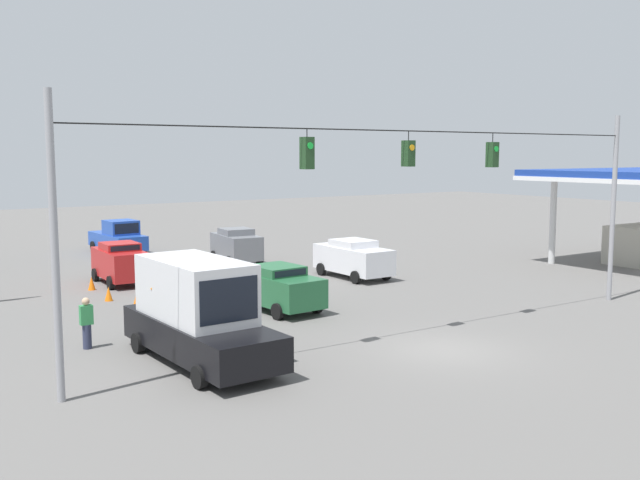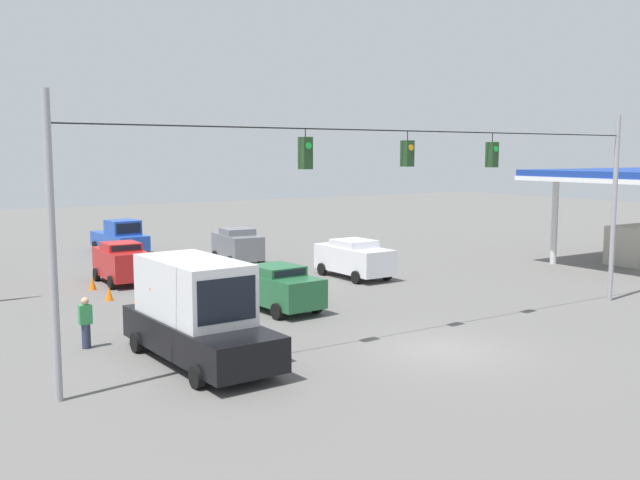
# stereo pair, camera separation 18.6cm
# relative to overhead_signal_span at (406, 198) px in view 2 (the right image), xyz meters

# --- Properties ---
(ground_plane) EXTENTS (140.00, 140.00, 0.00)m
(ground_plane) POSITION_rel_overhead_signal_span_xyz_m (-0.03, 1.88, -4.80)
(ground_plane) COLOR #605E5B
(overhead_signal_span) EXTENTS (23.09, 0.38, 7.86)m
(overhead_signal_span) POSITION_rel_overhead_signal_span_xyz_m (0.00, 0.00, 0.00)
(overhead_signal_span) COLOR #939399
(overhead_signal_span) RESTS_ON ground_plane
(box_truck_black_parked_shoulder) EXTENTS (2.70, 6.73, 3.12)m
(box_truck_black_parked_shoulder) POSITION_rel_overhead_signal_span_xyz_m (7.04, -1.34, -3.28)
(box_truck_black_parked_shoulder) COLOR black
(box_truck_black_parked_shoulder) RESTS_ON ground_plane
(sedan_green_withflow_mid) EXTENTS (2.32, 4.50, 1.82)m
(sedan_green_withflow_mid) POSITION_rel_overhead_signal_span_xyz_m (1.47, -6.20, -3.85)
(sedan_green_withflow_mid) COLOR #236038
(sedan_green_withflow_mid) RESTS_ON ground_plane
(sedan_white_oncoming_far) EXTENTS (2.13, 4.58, 1.94)m
(sedan_white_oncoming_far) POSITION_rel_overhead_signal_span_xyz_m (-5.58, -10.63, -3.79)
(sedan_white_oncoming_far) COLOR silver
(sedan_white_oncoming_far) RESTS_ON ground_plane
(sedan_red_withflow_far) EXTENTS (2.03, 4.00, 2.01)m
(sedan_red_withflow_far) POSITION_rel_overhead_signal_span_xyz_m (4.80, -15.55, -3.76)
(sedan_red_withflow_far) COLOR red
(sedan_red_withflow_far) RESTS_ON ground_plane
(sedan_grey_oncoming_deep) EXTENTS (2.30, 3.97, 2.02)m
(sedan_grey_oncoming_deep) POSITION_rel_overhead_signal_span_xyz_m (-2.82, -18.20, -3.76)
(sedan_grey_oncoming_deep) COLOR slate
(sedan_grey_oncoming_deep) RESTS_ON ground_plane
(pickup_truck_blue_withflow_deep) EXTENTS (2.43, 5.30, 2.12)m
(pickup_truck_blue_withflow_deep) POSITION_rel_overhead_signal_span_xyz_m (1.44, -26.24, -3.83)
(pickup_truck_blue_withflow_deep) COLOR #234CB2
(pickup_truck_blue_withflow_deep) RESTS_ON ground_plane
(traffic_cone_nearest) EXTENTS (0.34, 0.34, 0.62)m
(traffic_cone_nearest) POSITION_rel_overhead_signal_span_xyz_m (6.31, -3.85, -4.49)
(traffic_cone_nearest) COLOR orange
(traffic_cone_nearest) RESTS_ON ground_plane
(traffic_cone_second) EXTENTS (0.34, 0.34, 0.62)m
(traffic_cone_second) POSITION_rel_overhead_signal_span_xyz_m (6.28, -6.58, -4.49)
(traffic_cone_second) COLOR orange
(traffic_cone_second) RESTS_ON ground_plane
(traffic_cone_third) EXTENTS (0.34, 0.34, 0.62)m
(traffic_cone_third) POSITION_rel_overhead_signal_span_xyz_m (6.28, -9.13, -4.49)
(traffic_cone_third) COLOR orange
(traffic_cone_third) RESTS_ON ground_plane
(traffic_cone_fourth) EXTENTS (0.34, 0.34, 0.62)m
(traffic_cone_fourth) POSITION_rel_overhead_signal_span_xyz_m (6.57, -11.76, -4.49)
(traffic_cone_fourth) COLOR orange
(traffic_cone_fourth) RESTS_ON ground_plane
(traffic_cone_fifth) EXTENTS (0.34, 0.34, 0.62)m
(traffic_cone_fifth) POSITION_rel_overhead_signal_span_xyz_m (6.46, -14.65, -4.49)
(traffic_cone_fifth) COLOR orange
(traffic_cone_fifth) RESTS_ON ground_plane
(work_zone_sign) EXTENTS (1.27, 0.06, 2.84)m
(work_zone_sign) POSITION_rel_overhead_signal_span_xyz_m (7.53, -2.27, -2.82)
(work_zone_sign) COLOR slate
(work_zone_sign) RESTS_ON ground_plane
(pedestrian) EXTENTS (0.40, 0.28, 1.68)m
(pedestrian) POSITION_rel_overhead_signal_span_xyz_m (9.46, -4.65, -3.96)
(pedestrian) COLOR #2D334C
(pedestrian) RESTS_ON ground_plane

